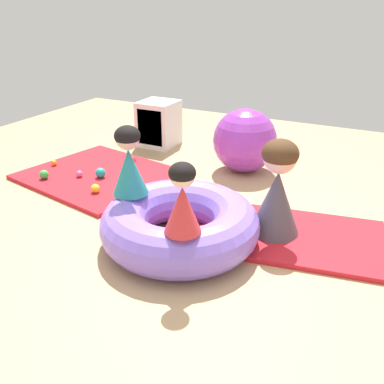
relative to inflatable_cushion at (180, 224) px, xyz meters
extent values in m
plane|color=tan|center=(0.09, -0.08, -0.18)|extent=(8.00, 8.00, 0.00)
cube|color=red|center=(-1.41, 0.81, -0.16)|extent=(1.66, 1.53, 0.04)
cube|color=red|center=(0.60, 0.45, -0.16)|extent=(1.83, 1.15, 0.04)
torus|color=#8466E0|center=(0.00, 0.00, 0.00)|extent=(1.20, 1.20, 0.35)
cone|color=teal|center=(-0.42, -0.01, 0.36)|extent=(0.38, 0.38, 0.36)
sphere|color=#DBAD89|center=(-0.42, -0.01, 0.62)|extent=(0.18, 0.18, 0.18)
ellipsoid|color=black|center=(-0.42, -0.01, 0.64)|extent=(0.19, 0.19, 0.15)
cone|color=red|center=(0.22, -0.36, 0.34)|extent=(0.32, 0.32, 0.32)
sphere|color=beige|center=(0.22, -0.36, 0.57)|extent=(0.16, 0.16, 0.16)
ellipsoid|color=black|center=(0.22, -0.36, 0.59)|extent=(0.17, 0.17, 0.14)
cone|color=#4C4751|center=(0.60, 0.45, 0.12)|extent=(0.41, 0.41, 0.51)
sphere|color=beige|center=(0.60, 0.45, 0.49)|extent=(0.25, 0.25, 0.25)
ellipsoid|color=#472D19|center=(0.60, 0.45, 0.52)|extent=(0.28, 0.28, 0.22)
sphere|color=pink|center=(-1.53, 0.65, -0.10)|extent=(0.07, 0.07, 0.07)
sphere|color=yellow|center=(-1.13, 0.41, -0.09)|extent=(0.08, 0.08, 0.08)
sphere|color=green|center=(-1.82, 0.44, -0.09)|extent=(0.09, 0.09, 0.09)
sphere|color=orange|center=(-2.00, 0.78, -0.11)|extent=(0.06, 0.06, 0.06)
sphere|color=teal|center=(-1.32, 0.73, -0.08)|extent=(0.10, 0.10, 0.10)
sphere|color=blue|center=(0.01, 0.39, -0.09)|extent=(0.08, 0.08, 0.08)
sphere|color=red|center=(-1.25, 1.18, -0.09)|extent=(0.10, 0.10, 0.10)
sphere|color=purple|center=(-0.12, 1.68, 0.16)|extent=(0.68, 0.68, 0.68)
cube|color=silver|center=(-1.41, 2.04, 0.10)|extent=(0.44, 0.44, 0.56)
cube|color=#2D2D33|center=(-1.41, 1.92, 0.10)|extent=(0.34, 0.20, 0.44)
camera|label=1|loc=(1.39, -2.53, 1.57)|focal=40.68mm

